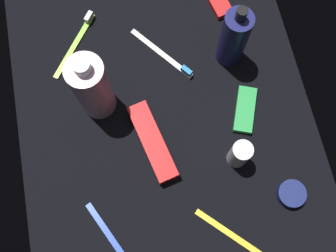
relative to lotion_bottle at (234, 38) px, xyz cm
name	(u,v)px	position (x,y,z in cm)	size (l,w,h in cm)	color
ground_plane	(168,131)	(14.67, -17.18, -8.68)	(84.00, 64.00, 1.20)	black
lotion_bottle	(234,38)	(0.00, 0.00, 0.00)	(5.93, 5.93, 18.52)	navy
bodywash_bottle	(92,88)	(5.57, -30.78, 1.12)	(7.44, 7.44, 20.15)	silver
deodorant_stick	(239,154)	(23.84, -4.26, -3.79)	(4.14, 4.14, 8.58)	silver
toothbrush_lime	(77,41)	(-10.42, -33.61, -7.47)	(15.18, 11.68, 2.10)	#8CD133
toothbrush_blue	(116,245)	(36.13, -32.25, -7.47)	(16.80, 8.75, 2.10)	blue
toothbrush_white	(165,56)	(-2.59, -14.33, -7.47)	(14.97, 11.97, 2.10)	white
toothbrush_yellow	(239,240)	(40.07, -7.95, -7.47)	(13.69, 13.46, 2.10)	yellow
toothpaste_box_red	(153,142)	(17.13, -21.04, -6.48)	(17.60, 4.40, 3.20)	red
snack_bar_green	(245,110)	(13.83, 0.20, -7.33)	(10.40, 4.00, 1.50)	green
cream_tin_left	(291,194)	(33.46, 4.79, -7.00)	(5.75, 5.75, 2.16)	navy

